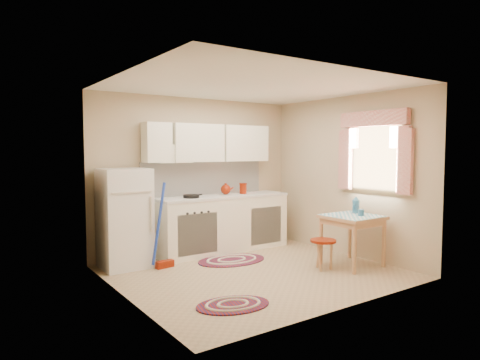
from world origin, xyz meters
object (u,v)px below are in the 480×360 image
object	(u,v)px
base_cabinets	(223,224)
table	(352,241)
stool	(323,254)
fridge	(125,218)

from	to	relation	value
base_cabinets	table	distance (m)	2.10
stool	table	bearing A→B (deg)	-10.05
fridge	base_cabinets	world-z (taller)	fridge
base_cabinets	stool	xyz separation A→B (m)	(0.55, -1.73, -0.23)
fridge	base_cabinets	bearing A→B (deg)	1.72
fridge	table	distance (m)	3.25
stool	base_cabinets	bearing A→B (deg)	107.57
base_cabinets	table	world-z (taller)	base_cabinets
table	stool	size ratio (longest dim) A/B	1.71
base_cabinets	table	xyz separation A→B (m)	(1.04, -1.82, -0.08)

